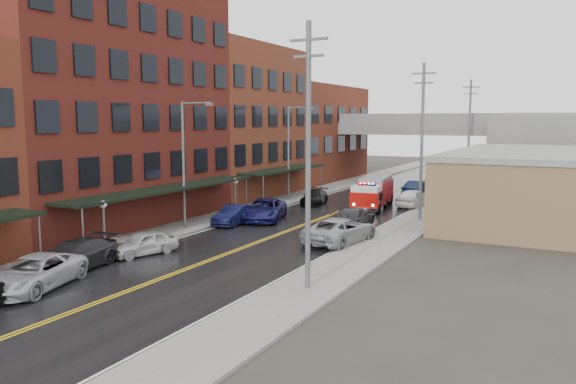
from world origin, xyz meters
The scene contains 30 objects.
road centered at (0.00, 30.00, 0.01)m, with size 11.00×160.00×0.02m, color black.
sidewalk_left centered at (-7.30, 30.00, 0.07)m, with size 3.00×160.00×0.15m, color slate.
sidewalk_right centered at (7.30, 30.00, 0.07)m, with size 3.00×160.00×0.15m, color slate.
curb_left centered at (-5.65, 30.00, 0.07)m, with size 0.30×160.00×0.15m, color gray.
curb_right centered at (5.65, 30.00, 0.07)m, with size 0.30×160.00×0.15m, color gray.
brick_building_b centered at (-13.30, 23.00, 9.00)m, with size 9.00×20.00×18.00m, color #581B17.
brick_building_c centered at (-13.30, 40.50, 7.50)m, with size 9.00×15.00×15.00m, color brown.
brick_building_far centered at (-13.30, 58.00, 6.00)m, with size 9.00×20.00×12.00m, color brown.
tan_building centered at (16.00, 40.00, 2.50)m, with size 14.00×22.00×5.00m, color olive.
awning_1 centered at (-7.49, 23.00, 2.99)m, with size 2.60×18.00×3.09m.
awning_2 centered at (-7.49, 40.50, 2.99)m, with size 2.60×13.00×3.09m.
globe_lamp_1 centered at (-6.40, 16.00, 2.31)m, with size 0.44×0.44×3.12m.
globe_lamp_2 centered at (-6.40, 30.00, 2.31)m, with size 0.44×0.44×3.12m.
street_lamp_1 centered at (-6.55, 24.00, 5.19)m, with size 2.64×0.22×9.00m.
street_lamp_2 centered at (-6.55, 40.00, 5.19)m, with size 2.64×0.22×9.00m.
utility_pole_0 centered at (7.20, 15.00, 6.31)m, with size 1.80×0.24×12.00m.
utility_pole_1 centered at (7.20, 35.00, 6.31)m, with size 1.80×0.24×12.00m.
utility_pole_2 centered at (7.20, 55.00, 6.31)m, with size 1.80×0.24×12.00m.
overpass centered at (0.00, 62.00, 5.99)m, with size 40.00×10.00×7.50m.
fire_truck centered at (1.99, 39.10, 1.46)m, with size 3.67×7.62×2.70m.
parked_car_left_2 centered at (-4.04, 9.37, 0.77)m, with size 2.55×5.54×1.54m, color #B0B3B9.
parked_car_left_3 centered at (-5.00, 12.56, 0.78)m, with size 2.19×5.38×1.56m, color black.
parked_car_left_4 centered at (-4.16, 16.80, 0.69)m, with size 1.63×4.05×1.38m, color #B8B8B8.
parked_car_left_5 centered at (-4.71, 27.20, 0.73)m, with size 1.54×4.42×1.45m, color #0E1033.
parked_car_left_6 centered at (-3.60, 29.78, 0.83)m, with size 2.75×5.97×1.66m, color #161753.
parked_car_left_7 centered at (-3.67, 39.20, 0.67)m, with size 1.88×4.63×1.34m, color black.
parked_car_right_0 centered at (4.74, 24.93, 0.83)m, with size 2.75×5.95×1.65m, color #93979A.
parked_car_right_1 centered at (3.72, 29.80, 0.79)m, with size 2.23×5.47×1.59m, color #27272A.
parked_car_right_2 centered at (4.93, 41.80, 0.83)m, with size 1.95×4.85×1.65m, color silver.
parked_car_right_3 centered at (3.72, 48.71, 0.84)m, with size 1.77×5.08×1.67m, color #0E1A34.
Camera 1 is at (17.90, -7.45, 7.75)m, focal length 35.00 mm.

